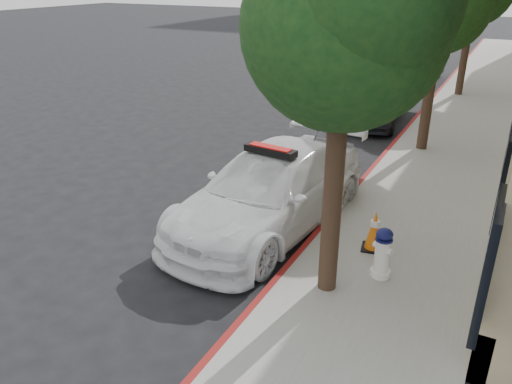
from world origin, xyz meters
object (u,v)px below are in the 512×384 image
object	(u,v)px
parked_car_far	(418,67)
traffic_cone	(374,231)
police_car	(270,190)
parked_car_mid	(374,100)
fire_hydrant	(382,253)

from	to	relation	value
parked_car_far	traffic_cone	xyz separation A→B (m)	(2.59, -17.08, -0.14)
parked_car_far	traffic_cone	distance (m)	17.28
police_car	parked_car_mid	size ratio (longest dim) A/B	1.28
police_car	traffic_cone	size ratio (longest dim) A/B	7.38
police_car	parked_car_far	bearing A→B (deg)	97.18
police_car	fire_hydrant	bearing A→B (deg)	-15.31
police_car	parked_car_far	xyz separation A→B (m)	(-0.33, 16.88, -0.13)
parked_car_far	parked_car_mid	bearing A→B (deg)	-82.31
fire_hydrant	parked_car_far	bearing A→B (deg)	123.00
parked_car_mid	parked_car_far	bearing A→B (deg)	83.05
police_car	parked_car_mid	world-z (taller)	police_car
fire_hydrant	parked_car_mid	bearing A→B (deg)	129.95
parked_car_mid	traffic_cone	bearing A→B (deg)	-81.74
police_car	parked_car_mid	distance (m)	8.87
parked_car_mid	parked_car_far	xyz separation A→B (m)	(-0.06, 8.02, -0.09)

